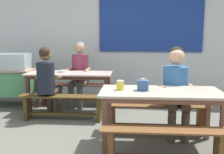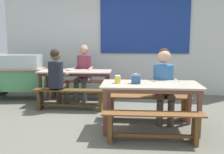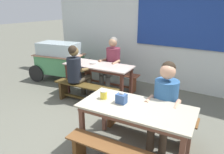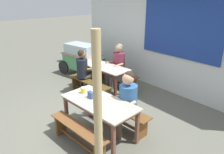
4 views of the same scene
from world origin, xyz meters
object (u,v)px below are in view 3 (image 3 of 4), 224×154
object	(u,v)px
person_center_facing	(112,61)
bench_far_back	(109,77)
soup_bowl	(94,63)
bench_far_front	(86,91)
condiment_jar	(104,95)
bench_near_back	(147,119)
person_left_back_turned	(77,70)
dining_table_near	(136,112)
food_cart	(59,59)
person_right_near_table	(165,99)
tissue_box	(121,98)
dining_table_far	(98,68)

from	to	relation	value
person_center_facing	bench_far_back	bearing A→B (deg)	151.18
bench_far_back	soup_bowl	xyz separation A→B (m)	(-0.09, -0.51, 0.48)
bench_far_front	condiment_jar	xyz separation A→B (m)	(1.08, -0.89, 0.52)
person_center_facing	soup_bowl	bearing A→B (deg)	-113.04
bench_near_back	person_left_back_turned	world-z (taller)	person_left_back_turned
bench_far_front	soup_bowl	distance (m)	0.73
dining_table_near	person_left_back_turned	world-z (taller)	person_left_back_turned
dining_table_near	food_cart	xyz separation A→B (m)	(-3.14, 1.63, -0.05)
condiment_jar	bench_far_front	bearing A→B (deg)	140.48
person_right_near_table	tissue_box	xyz separation A→B (m)	(-0.45, -0.49, 0.08)
person_left_back_turned	tissue_box	distance (m)	1.89
condiment_jar	bench_near_back	bearing A→B (deg)	48.98
dining_table_near	soup_bowl	size ratio (longest dim) A/B	9.00
tissue_box	food_cart	bearing A→B (deg)	150.64
bench_far_front	dining_table_near	bearing A→B (deg)	-28.59
bench_far_back	bench_far_front	world-z (taller)	same
dining_table_near	tissue_box	bearing A→B (deg)	-177.36
person_left_back_turned	soup_bowl	xyz separation A→B (m)	(0.11, 0.47, 0.07)
dining_table_near	soup_bowl	distance (m)	2.24
condiment_jar	dining_table_far	bearing A→B (deg)	128.47
dining_table_near	food_cart	distance (m)	3.54
bench_far_back	person_center_facing	xyz separation A→B (m)	(0.11, -0.06, 0.44)
person_right_near_table	person_center_facing	size ratio (longest dim) A/B	0.98
bench_near_back	dining_table_near	bearing A→B (deg)	-85.79
person_center_facing	soup_bowl	size ratio (longest dim) A/B	7.45
dining_table_far	soup_bowl	bearing A→B (deg)	177.94
person_left_back_turned	food_cart	bearing A→B (deg)	150.96
bench_far_front	tissue_box	size ratio (longest dim) A/B	9.64
bench_far_back	condiment_jar	bearing A→B (deg)	-58.97
bench_far_back	soup_bowl	distance (m)	0.71
person_center_facing	food_cart	bearing A→B (deg)	-172.22
person_left_back_turned	bench_far_front	bearing A→B (deg)	-11.67
bench_near_back	person_center_facing	bearing A→B (deg)	139.00
person_right_near_table	tissue_box	bearing A→B (deg)	-132.64
dining_table_far	person_center_facing	distance (m)	0.47
condiment_jar	tissue_box	bearing A→B (deg)	2.64
food_cart	soup_bowl	distance (m)	1.41
food_cart	soup_bowl	world-z (taller)	food_cart
dining_table_far	dining_table_near	distance (m)	2.14
bench_near_back	person_left_back_turned	bearing A→B (deg)	167.54
soup_bowl	dining_table_far	bearing A→B (deg)	-2.06
dining_table_far	soup_bowl	distance (m)	0.16
person_right_near_table	condiment_jar	xyz separation A→B (m)	(-0.74, -0.50, 0.08)
bench_near_back	tissue_box	bearing A→B (deg)	-109.24
bench_far_back	bench_near_back	xyz separation A→B (m)	(1.63, -1.38, -0.00)
dining_table_far	food_cart	xyz separation A→B (m)	(-1.51, 0.25, -0.04)
food_cart	person_right_near_table	bearing A→B (deg)	-18.90
bench_far_front	tissue_box	distance (m)	1.70
person_center_facing	person_left_back_turned	bearing A→B (deg)	-108.09
person_left_back_turned	person_center_facing	size ratio (longest dim) A/B	0.96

